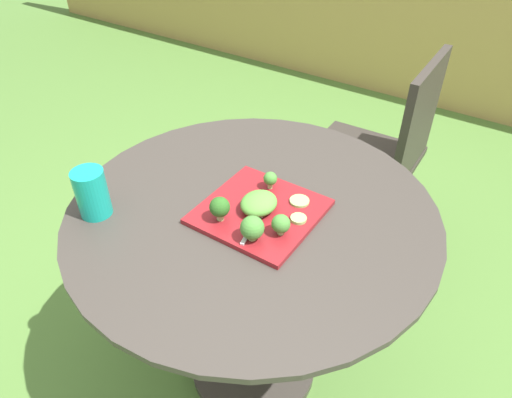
% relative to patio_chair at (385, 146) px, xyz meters
% --- Properties ---
extents(ground_plane, '(12.00, 12.00, 0.00)m').
position_rel_patio_chair_xyz_m(ground_plane, '(-0.07, -0.85, -0.53)').
color(ground_plane, '#4C7533').
extents(bamboo_fence, '(8.00, 0.08, 1.26)m').
position_rel_patio_chair_xyz_m(bamboo_fence, '(-0.07, 1.59, 0.10)').
color(bamboo_fence, '#A8894C').
rests_on(bamboo_fence, ground_plane).
extents(patio_table, '(0.99, 0.99, 0.75)m').
position_rel_patio_chair_xyz_m(patio_table, '(-0.07, -0.85, -0.02)').
color(patio_table, '#38332D').
rests_on(patio_table, ground_plane).
extents(patio_chair, '(0.45, 0.45, 0.90)m').
position_rel_patio_chair_xyz_m(patio_chair, '(0.00, 0.00, 0.00)').
color(patio_chair, '#332D28').
rests_on(patio_chair, ground_plane).
extents(salad_plate, '(0.29, 0.29, 0.01)m').
position_rel_patio_chair_xyz_m(salad_plate, '(-0.05, -0.85, 0.23)').
color(salad_plate, maroon).
rests_on(salad_plate, patio_table).
extents(drinking_glass, '(0.08, 0.08, 0.13)m').
position_rel_patio_chair_xyz_m(drinking_glass, '(-0.40, -1.09, 0.28)').
color(drinking_glass, '#149989').
rests_on(drinking_glass, patio_table).
extents(fork, '(0.05, 0.15, 0.00)m').
position_rel_patio_chair_xyz_m(fork, '(-0.03, -0.90, 0.24)').
color(fork, silver).
rests_on(fork, salad_plate).
extents(lettuce_mound, '(0.09, 0.10, 0.04)m').
position_rel_patio_chair_xyz_m(lettuce_mound, '(-0.05, -0.86, 0.26)').
color(lettuce_mound, '#519338').
rests_on(lettuce_mound, salad_plate).
extents(broccoli_floret_0, '(0.05, 0.05, 0.07)m').
position_rel_patio_chair_xyz_m(broccoli_floret_0, '(-0.11, -0.94, 0.27)').
color(broccoli_floret_0, '#99B770').
rests_on(broccoli_floret_0, salad_plate).
extents(broccoli_floret_1, '(0.06, 0.06, 0.06)m').
position_rel_patio_chair_xyz_m(broccoli_floret_1, '(0.00, -0.96, 0.27)').
color(broccoli_floret_1, '#99B770').
rests_on(broccoli_floret_1, salad_plate).
extents(broccoli_floret_2, '(0.04, 0.04, 0.05)m').
position_rel_patio_chair_xyz_m(broccoli_floret_2, '(-0.08, -0.76, 0.26)').
color(broccoli_floret_2, '#99B770').
rests_on(broccoli_floret_2, salad_plate).
extents(broccoli_floret_3, '(0.05, 0.05, 0.05)m').
position_rel_patio_chair_xyz_m(broccoli_floret_3, '(0.05, -0.90, 0.26)').
color(broccoli_floret_3, '#99B770').
rests_on(broccoli_floret_3, salad_plate).
extents(cucumber_slice_0, '(0.05, 0.05, 0.01)m').
position_rel_patio_chair_xyz_m(cucumber_slice_0, '(0.03, -0.77, 0.24)').
color(cucumber_slice_0, '#8EB766').
rests_on(cucumber_slice_0, salad_plate).
extents(cucumber_slice_1, '(0.04, 0.04, 0.01)m').
position_rel_patio_chair_xyz_m(cucumber_slice_1, '(0.06, -0.83, 0.24)').
color(cucumber_slice_1, '#8EB766').
rests_on(cucumber_slice_1, salad_plate).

